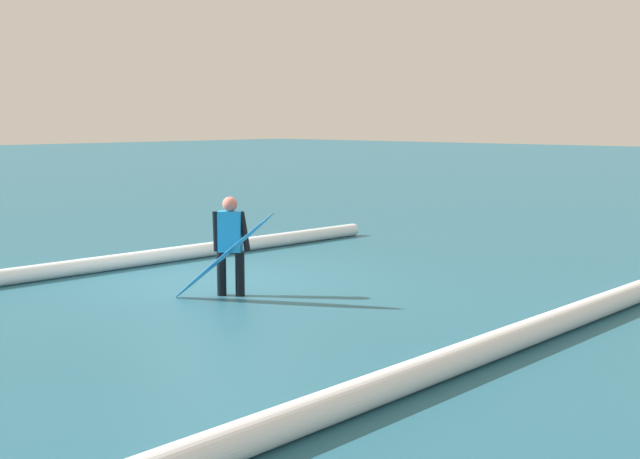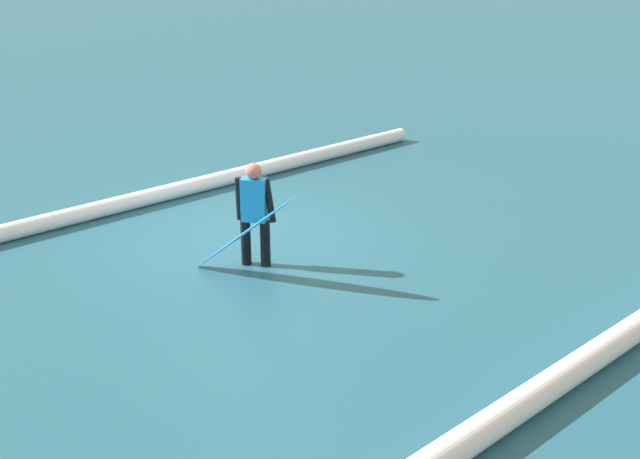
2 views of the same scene
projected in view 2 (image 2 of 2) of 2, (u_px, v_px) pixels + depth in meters
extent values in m
plane|color=#245E74|center=(246.00, 234.00, 12.58)|extent=(144.50, 144.50, 0.00)
cylinder|color=black|center=(265.00, 243.00, 11.40)|extent=(0.14, 0.14, 0.66)
cylinder|color=black|center=(246.00, 242.00, 11.45)|extent=(0.14, 0.14, 0.66)
cube|color=#198CD8|center=(254.00, 200.00, 11.19)|extent=(0.36, 0.39, 0.61)
sphere|color=#CA6D61|center=(253.00, 171.00, 11.04)|extent=(0.22, 0.22, 0.22)
cylinder|color=black|center=(270.00, 201.00, 11.15)|extent=(0.09, 0.22, 0.60)
cylinder|color=black|center=(239.00, 199.00, 11.23)|extent=(0.09, 0.11, 0.60)
ellipsoid|color=#268CE5|center=(246.00, 232.00, 10.91)|extent=(0.82, 1.61, 1.35)
ellipsoid|color=blue|center=(246.00, 232.00, 10.90)|extent=(0.55, 1.26, 1.09)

